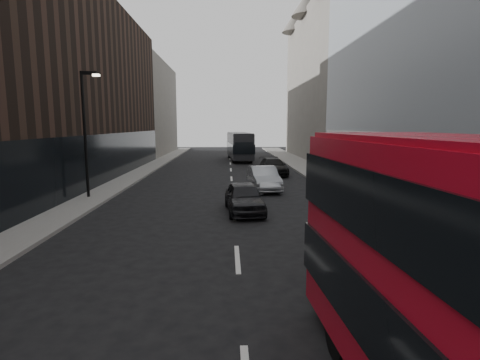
{
  "coord_description": "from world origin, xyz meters",
  "views": [
    {
      "loc": [
        -0.29,
        -3.38,
        4.21
      ],
      "look_at": [
        0.09,
        8.25,
        2.5
      ],
      "focal_mm": 28.0,
      "sensor_mm": 36.0,
      "label": 1
    }
  ],
  "objects": [
    {
      "name": "building_left_far",
      "position": [
        -11.5,
        52.0,
        6.5
      ],
      "size": [
        5.0,
        20.0,
        13.0
      ],
      "primitive_type": "cube",
      "color": "#67625A",
      "rests_on": "ground"
    },
    {
      "name": "grey_bus",
      "position": [
        1.14,
        41.99,
        1.78
      ],
      "size": [
        3.1,
        10.42,
        3.33
      ],
      "rotation": [
        0.0,
        0.0,
        0.07
      ],
      "color": "black",
      "rests_on": "ground"
    },
    {
      "name": "sidewalk_left",
      "position": [
        -8.0,
        25.0,
        0.07
      ],
      "size": [
        2.0,
        80.0,
        0.15
      ],
      "primitive_type": "cube",
      "color": "slate",
      "rests_on": "ground"
    },
    {
      "name": "car_c",
      "position": [
        3.57,
        28.22,
        0.71
      ],
      "size": [
        2.3,
        5.01,
        1.42
      ],
      "primitive_type": "imported",
      "rotation": [
        0.0,
        0.0,
        0.06
      ],
      "color": "black",
      "rests_on": "ground"
    },
    {
      "name": "building_left_mid",
      "position": [
        -11.5,
        30.0,
        7.0
      ],
      "size": [
        5.0,
        24.0,
        14.0
      ],
      "primitive_type": "cube",
      "color": "black",
      "rests_on": "ground"
    },
    {
      "name": "street_lamp",
      "position": [
        -8.22,
        18.0,
        4.18
      ],
      "size": [
        1.06,
        0.22,
        7.0
      ],
      "color": "black",
      "rests_on": "sidewalk_left"
    },
    {
      "name": "car_a",
      "position": [
        0.5,
        14.5,
        0.73
      ],
      "size": [
        2.06,
        4.43,
        1.47
      ],
      "primitive_type": "imported",
      "rotation": [
        0.0,
        0.0,
        0.08
      ],
      "color": "black",
      "rests_on": "ground"
    },
    {
      "name": "building_modern_block",
      "position": [
        11.47,
        21.0,
        9.9
      ],
      "size": [
        5.03,
        22.0,
        20.0
      ],
      "color": "#ABB0B6",
      "rests_on": "ground"
    },
    {
      "name": "car_b",
      "position": [
        2.04,
        20.78,
        0.77
      ],
      "size": [
        2.04,
        4.8,
        1.54
      ],
      "primitive_type": "imported",
      "rotation": [
        0.0,
        0.0,
        0.09
      ],
      "color": "#919499",
      "rests_on": "ground"
    },
    {
      "name": "building_victorian",
      "position": [
        11.38,
        44.0,
        9.66
      ],
      "size": [
        6.5,
        24.0,
        21.0
      ],
      "color": "#67625A",
      "rests_on": "ground"
    },
    {
      "name": "sidewalk_right",
      "position": [
        7.5,
        25.0,
        0.07
      ],
      "size": [
        3.0,
        80.0,
        0.15
      ],
      "primitive_type": "cube",
      "color": "slate",
      "rests_on": "ground"
    }
  ]
}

